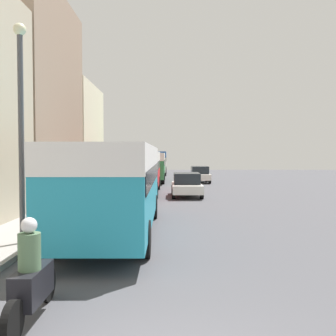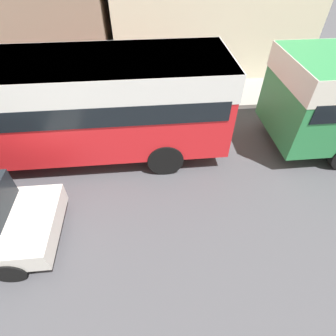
# 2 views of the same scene
# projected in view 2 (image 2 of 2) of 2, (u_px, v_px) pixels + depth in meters

# --- Properties ---
(bus_following) EXTENTS (2.54, 9.31, 2.89)m
(bus_following) POSITION_uv_depth(u_px,v_px,m) (54.00, 98.00, 6.94)
(bus_following) COLOR red
(bus_following) RESTS_ON ground_plane
(pedestrian_near_curb) EXTENTS (0.36, 0.36, 1.85)m
(pedestrian_near_curb) POSITION_uv_depth(u_px,v_px,m) (210.00, 69.00, 10.07)
(pedestrian_near_curb) COLOR #232838
(pedestrian_near_curb) RESTS_ON sidewalk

